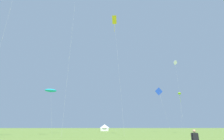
# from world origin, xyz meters

# --- Properties ---
(kite_cyan_parafoil) EXTENTS (3.60, 2.44, 12.44)m
(kite_cyan_parafoil) POSITION_xyz_m (-17.48, 44.05, 11.82)
(kite_cyan_parafoil) COLOR #1EB7CC
(kite_cyan_parafoil) RESTS_ON ground
(kite_lime_parafoil) EXTENTS (2.62, 3.17, 12.17)m
(kite_lime_parafoil) POSITION_xyz_m (21.59, 47.09, 11.68)
(kite_lime_parafoil) COLOR #99DB2D
(kite_lime_parafoil) RESTS_ON ground
(kite_yellow_box) EXTENTS (2.57, 2.80, 30.29)m
(kite_yellow_box) POSITION_xyz_m (0.70, 33.88, 29.03)
(kite_yellow_box) COLOR yellow
(kite_yellow_box) RESTS_ON ground
(kite_blue_diamond) EXTENTS (3.89, 1.72, 15.55)m
(kite_blue_diamond) POSITION_xyz_m (17.81, 55.73, 14.02)
(kite_blue_diamond) COLOR blue
(kite_blue_diamond) RESTS_ON ground
(kite_white_diamond) EXTENTS (1.72, 1.87, 24.78)m
(kite_white_diamond) POSITION_xyz_m (23.50, 51.64, 23.23)
(kite_white_diamond) COLOR white
(kite_white_diamond) RESTS_ON ground
(festival_tent_right) EXTENTS (4.23, 4.23, 2.75)m
(festival_tent_right) POSITION_xyz_m (-2.09, 73.07, 1.52)
(festival_tent_right) COLOR white
(festival_tent_right) RESTS_ON ground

